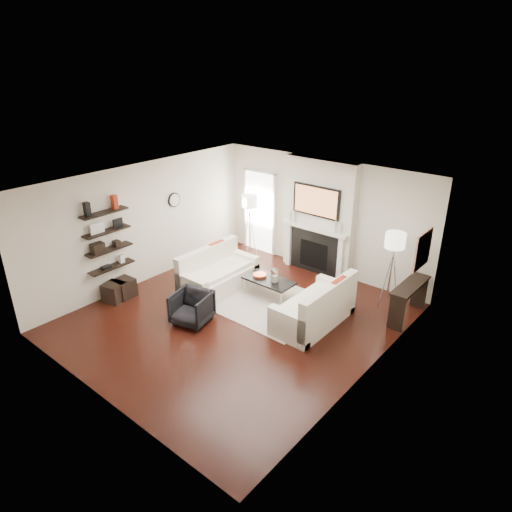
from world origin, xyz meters
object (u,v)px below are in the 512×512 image
Objects in this scene: coffee_table at (269,280)px; lamp_left_shade at (249,201)px; loveseat_right_base at (313,313)px; armchair at (192,306)px; lamp_right_shade at (395,240)px; loveseat_left_base at (219,280)px; ottoman_near at (124,288)px.

lamp_left_shade reaches higher than coffee_table.
loveseat_right_base is 2.35m from armchair.
lamp_left_shade is (-1.27, 3.21, 1.10)m from armchair.
coffee_table is 2.55m from lamp_left_shade.
lamp_right_shade is (0.80, 1.59, 1.24)m from loveseat_right_base.
coffee_table is 2.75× the size of lamp_left_shade.
loveseat_left_base is at bearing -151.36° from lamp_right_shade.
loveseat_left_base reaches higher than ottoman_near.
loveseat_left_base is at bearing -69.21° from lamp_left_shade.
loveseat_left_base is 1.64× the size of coffee_table.
loveseat_left_base is 2.38m from loveseat_right_base.
lamp_right_shade is at bearing 34.76° from armchair.
armchair is (0.55, -1.32, 0.14)m from loveseat_left_base.
lamp_right_shade reaches higher than coffee_table.
loveseat_left_base is 1.00× the size of loveseat_right_base.
loveseat_right_base is 1.34m from coffee_table.
loveseat_left_base is 2.58× the size of armchair.
lamp_left_shade is at bearing 79.77° from ottoman_near.
lamp_left_shade is at bearing 110.79° from loveseat_left_base.
loveseat_left_base is 3.83m from lamp_right_shade.
coffee_table is at bearing 20.83° from loveseat_left_base.
loveseat_right_base is 4.50× the size of lamp_left_shade.
loveseat_left_base is 4.50× the size of lamp_right_shade.
armchair reaches higher than coffee_table.
ottoman_near is (-4.52, -3.29, -1.25)m from lamp_right_shade.
armchair is (-0.52, -1.73, -0.05)m from coffee_table.
lamp_right_shade reaches higher than armchair.
lamp_left_shade is 3.71m from ottoman_near.
lamp_left_shade is at bearing 96.99° from armchair.
armchair reaches higher than loveseat_left_base.
loveseat_right_base is at bearing 24.36° from armchair.
ottoman_near is (-1.89, -0.22, -0.15)m from armchair.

